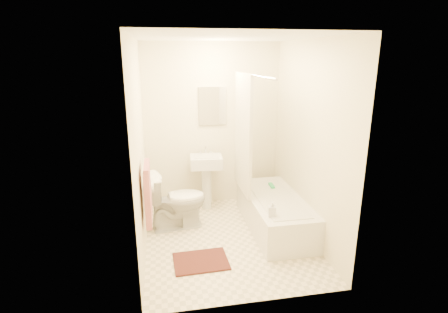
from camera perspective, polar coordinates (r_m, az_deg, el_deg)
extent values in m
plane|color=beige|center=(4.50, 0.60, -13.20)|extent=(2.40, 2.40, 0.00)
plane|color=white|center=(3.92, 0.70, 18.95)|extent=(2.40, 2.40, 0.00)
cube|color=beige|center=(5.20, -1.92, 5.01)|extent=(2.00, 0.02, 2.40)
cube|color=beige|center=(3.99, -13.61, 1.03)|extent=(0.02, 2.40, 2.40)
cube|color=beige|center=(4.35, 13.69, 2.29)|extent=(0.02, 2.40, 2.40)
cube|color=white|center=(5.13, -1.91, 8.25)|extent=(0.40, 0.03, 0.55)
cylinder|color=silver|center=(4.09, 4.64, 13.19)|extent=(0.03, 1.70, 0.03)
cube|color=silver|center=(4.58, 3.13, 3.70)|extent=(0.04, 0.80, 1.55)
cylinder|color=silver|center=(3.77, -13.07, -1.38)|extent=(0.02, 0.60, 0.02)
cube|color=#CC7266|center=(3.88, -12.33, -5.87)|extent=(0.06, 0.45, 0.66)
cylinder|color=white|center=(4.25, -12.14, -5.01)|extent=(0.11, 0.12, 0.12)
imported|color=silver|center=(4.66, -7.77, -7.10)|extent=(0.82, 0.53, 0.76)
cube|color=#53241C|center=(4.06, -3.80, -16.69)|extent=(0.61, 0.47, 0.02)
imported|color=silver|center=(4.07, 7.88, -8.50)|extent=(0.10, 0.10, 0.18)
cube|color=#2CB45C|center=(4.95, 7.77, -4.74)|extent=(0.07, 0.18, 0.04)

